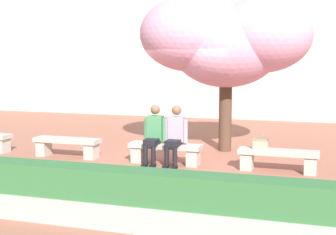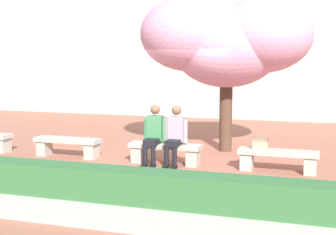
{
  "view_description": "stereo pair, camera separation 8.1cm",
  "coord_description": "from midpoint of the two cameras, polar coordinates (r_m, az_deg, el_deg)",
  "views": [
    {
      "loc": [
        3.05,
        -9.57,
        2.27
      ],
      "look_at": [
        0.0,
        0.2,
        1.0
      ],
      "focal_mm": 50.0,
      "sensor_mm": 36.0,
      "label": 1
    },
    {
      "loc": [
        3.13,
        -9.55,
        2.27
      ],
      "look_at": [
        0.0,
        0.2,
        1.0
      ],
      "focal_mm": 50.0,
      "sensor_mm": 36.0,
      "label": 2
    }
  ],
  "objects": [
    {
      "name": "person_seated_left",
      "position": [
        10.19,
        -1.51,
        -1.8
      ],
      "size": [
        0.51,
        0.68,
        1.29
      ],
      "color": "black",
      "rests_on": "ground"
    },
    {
      "name": "stone_bench_near_east",
      "position": [
        9.78,
        13.5,
        -4.76
      ],
      "size": [
        1.61,
        0.44,
        0.45
      ],
      "color": "#ADA89E",
      "rests_on": "ground"
    },
    {
      "name": "planter_hedge_foreground",
      "position": [
        6.75,
        -10.37,
        -9.23
      ],
      "size": [
        15.1,
        0.5,
        0.8
      ],
      "color": "#ADA89E",
      "rests_on": "ground"
    },
    {
      "name": "person_seated_right",
      "position": [
        10.05,
        1.11,
        -1.93
      ],
      "size": [
        0.51,
        0.69,
        1.29
      ],
      "color": "black",
      "rests_on": "ground"
    },
    {
      "name": "cherry_tree_main",
      "position": [
        11.56,
        7.3,
        9.39
      ],
      "size": [
        4.09,
        2.97,
        3.79
      ],
      "color": "#513828",
      "rests_on": "ground"
    },
    {
      "name": "ground_plane",
      "position": [
        10.3,
        -0.11,
        -5.66
      ],
      "size": [
        100.0,
        100.0,
        0.0
      ],
      "primitive_type": "plane",
      "color": "#9E604C"
    },
    {
      "name": "handbag",
      "position": [
        9.74,
        11.42,
        -3.06
      ],
      "size": [
        0.3,
        0.15,
        0.34
      ],
      "color": "tan",
      "rests_on": "stone_bench_near_east"
    },
    {
      "name": "stone_bench_near_west",
      "position": [
        11.2,
        -11.96,
        -3.23
      ],
      "size": [
        1.61,
        0.44,
        0.45
      ],
      "color": "#ADA89E",
      "rests_on": "ground"
    },
    {
      "name": "stone_bench_center",
      "position": [
        10.24,
        -0.12,
        -4.04
      ],
      "size": [
        1.61,
        0.44,
        0.45
      ],
      "color": "#ADA89E",
      "rests_on": "ground"
    }
  ]
}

